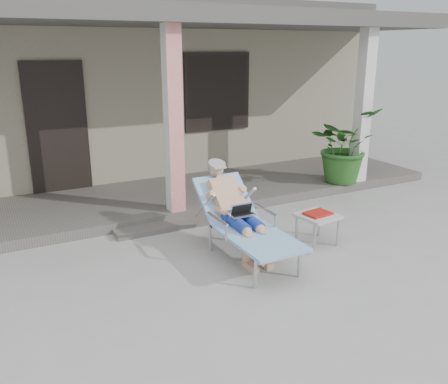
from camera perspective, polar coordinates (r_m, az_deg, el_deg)
ground at (r=5.32m, az=3.09°, el=-10.49°), size 60.00×60.00×0.00m
house at (r=10.85m, az=-14.81°, el=12.37°), size 10.40×5.40×3.30m
porch_deck at (r=7.82m, az=-8.08°, el=-0.82°), size 10.00×2.00×0.15m
porch_overhang at (r=7.41m, az=-8.85°, el=19.46°), size 10.00×2.30×2.85m
porch_step at (r=6.82m, az=-4.80°, el=-3.77°), size 2.00×0.30×0.07m
lounger at (r=5.68m, az=1.94°, el=-0.92°), size 0.67×1.77×1.15m
side_table at (r=6.22m, az=11.19°, el=-3.00°), size 0.53×0.53×0.42m
potted_palm at (r=8.61m, az=14.16°, el=5.46°), size 1.43×1.34×1.30m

